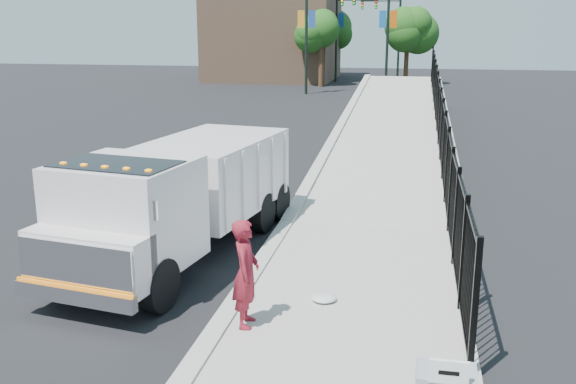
# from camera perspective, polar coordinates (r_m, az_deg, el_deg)

# --- Properties ---
(ground) EXTENTS (120.00, 120.00, 0.00)m
(ground) POSITION_cam_1_polar(r_m,az_deg,el_deg) (10.94, -4.13, -9.33)
(ground) COLOR black
(ground) RESTS_ON ground
(sidewalk) EXTENTS (3.55, 12.00, 0.12)m
(sidewalk) POSITION_cam_1_polar(r_m,az_deg,el_deg) (8.84, 4.88, -15.12)
(sidewalk) COLOR #9E998E
(sidewalk) RESTS_ON ground
(curb) EXTENTS (0.30, 12.00, 0.16)m
(curb) POSITION_cam_1_polar(r_m,az_deg,el_deg) (9.19, -7.49, -13.79)
(curb) COLOR #ADAAA3
(curb) RESTS_ON ground
(ramp) EXTENTS (3.95, 24.06, 3.19)m
(ramp) POSITION_cam_1_polar(r_m,az_deg,el_deg) (26.02, 9.74, 4.60)
(ramp) COLOR #9E998E
(ramp) RESTS_ON ground
(iron_fence) EXTENTS (0.10, 28.00, 1.80)m
(iron_fence) POSITION_cam_1_polar(r_m,az_deg,el_deg) (21.94, 13.26, 4.96)
(iron_fence) COLOR black
(iron_fence) RESTS_ON ground
(truck) EXTENTS (3.14, 6.94, 2.29)m
(truck) POSITION_cam_1_polar(r_m,az_deg,el_deg) (12.53, -9.76, -0.13)
(truck) COLOR black
(truck) RESTS_ON ground
(worker) EXTENTS (0.45, 0.63, 1.63)m
(worker) POSITION_cam_1_polar(r_m,az_deg,el_deg) (9.43, -3.77, -7.22)
(worker) COLOR maroon
(worker) RESTS_ON sidewalk
(arrow_sign) EXTENTS (0.35, 0.04, 0.22)m
(arrow_sign) POSITION_cam_1_polar(r_m,az_deg,el_deg) (6.02, 14.10, -15.25)
(arrow_sign) COLOR white
(arrow_sign) RESTS_ON utility_cabinet
(debris) EXTENTS (0.41, 0.41, 0.10)m
(debris) POSITION_cam_1_polar(r_m,az_deg,el_deg) (10.50, 3.21, -9.36)
(debris) COLOR silver
(debris) RESTS_ON sidewalk
(light_pole_0) EXTENTS (3.77, 0.22, 8.00)m
(light_pole_0) POSITION_cam_1_polar(r_m,az_deg,el_deg) (42.65, 2.07, 14.52)
(light_pole_0) COLOR black
(light_pole_0) RESTS_ON ground
(light_pole_1) EXTENTS (3.78, 0.22, 8.00)m
(light_pole_1) POSITION_cam_1_polar(r_m,az_deg,el_deg) (43.81, 8.46, 14.38)
(light_pole_1) COLOR black
(light_pole_1) RESTS_ON ground
(light_pole_2) EXTENTS (3.78, 0.22, 8.00)m
(light_pole_2) POSITION_cam_1_polar(r_m,az_deg,el_deg) (52.15, 4.68, 14.50)
(light_pole_2) COLOR black
(light_pole_2) RESTS_ON ground
(light_pole_3) EXTENTS (3.78, 0.22, 8.00)m
(light_pole_3) POSITION_cam_1_polar(r_m,az_deg,el_deg) (54.18, 9.55, 14.36)
(light_pole_3) COLOR black
(light_pole_3) RESTS_ON ground
(tree_0) EXTENTS (2.79, 2.79, 5.39)m
(tree_0) POSITION_cam_1_polar(r_m,az_deg,el_deg) (47.96, 2.99, 14.04)
(tree_0) COLOR #382314
(tree_0) RESTS_ON ground
(tree_1) EXTENTS (2.85, 2.85, 5.43)m
(tree_1) POSITION_cam_1_polar(r_m,az_deg,el_deg) (50.23, 10.59, 13.85)
(tree_1) COLOR #382314
(tree_1) RESTS_ON ground
(tree_2) EXTENTS (3.14, 3.14, 5.57)m
(tree_2) POSITION_cam_1_polar(r_m,az_deg,el_deg) (59.09, 4.13, 14.14)
(tree_2) COLOR #382314
(tree_2) RESTS_ON ground
(building) EXTENTS (10.00, 10.00, 8.00)m
(building) POSITION_cam_1_polar(r_m,az_deg,el_deg) (54.90, -1.23, 14.17)
(building) COLOR #8C664C
(building) RESTS_ON ground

